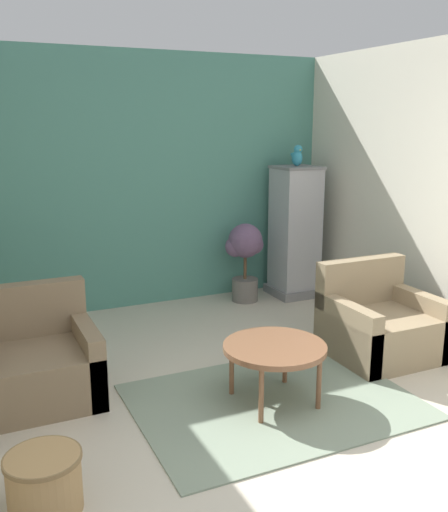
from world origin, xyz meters
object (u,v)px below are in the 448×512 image
Objects in this scene: coffee_table at (275,350)px; wicker_basket at (44,481)px; parrot at (297,156)px; armchair_left at (35,365)px; birdcage at (295,233)px; armchair_right at (379,326)px; potted_plant at (245,253)px.

coffee_table reaches higher than wicker_basket.
parrot is at bearing 40.68° from wicker_basket.
armchair_left is at bearing -155.13° from parrot.
birdcage is at bearing 40.66° from wicker_basket.
armchair_left is 2.17× the size of wicker_basket.
potted_plant is at bearing 101.00° from armchair_right.
armchair_left is at bearing -149.38° from potted_plant.
birdcage reaches higher than armchair_left.
parrot is (1.51, 2.20, 1.19)m from coffee_table.
parrot is 0.27× the size of potted_plant.
potted_plant is (0.89, 2.22, 0.15)m from coffee_table.
parrot is at bearing 81.66° from armchair_right.
coffee_table is 0.85× the size of armchair_right.
armchair_right is 2.28m from parrot.
coffee_table is at bearing -124.57° from birdcage.
armchair_right is 0.98× the size of potted_plant.
birdcage is (0.27, 1.82, 0.47)m from armchair_right.
armchair_right is (1.25, 0.37, -0.14)m from coffee_table.
wicker_basket is (-3.17, -2.72, -0.56)m from birdcage.
parrot is 4.41m from wicker_basket.
armchair_left is (-1.54, 0.78, -0.14)m from coffee_table.
armchair_left is 1.00× the size of armchair_right.
parrot reaches higher than armchair_right.
wicker_basket is (-1.65, -0.52, -0.23)m from coffee_table.
armchair_left reaches higher than wicker_basket.
potted_plant is (-0.36, 1.85, 0.29)m from armchair_right.
armchair_left is at bearing -155.16° from birdcage.
parrot is at bearing 90.00° from birdcage.
coffee_table is at bearing -111.78° from potted_plant.
coffee_table is at bearing -124.55° from parrot.
armchair_right is 3.04m from wicker_basket.
birdcage is (3.05, 1.41, 0.47)m from armchair_left.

